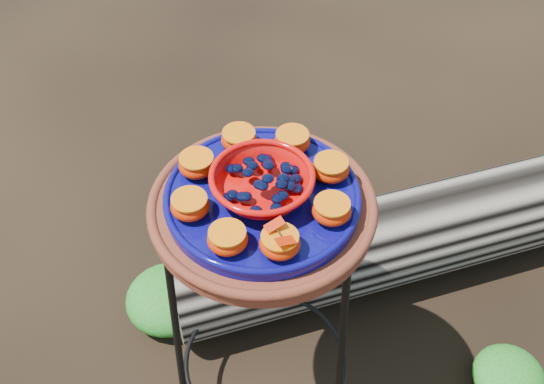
# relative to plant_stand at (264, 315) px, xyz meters

# --- Properties ---
(plant_stand) EXTENTS (0.44, 0.44, 0.70)m
(plant_stand) POSITION_rel_plant_stand_xyz_m (0.00, 0.00, 0.00)
(plant_stand) COLOR black
(plant_stand) RESTS_ON ground
(terracotta_saucer) EXTENTS (0.43, 0.43, 0.03)m
(terracotta_saucer) POSITION_rel_plant_stand_xyz_m (0.00, 0.00, 0.37)
(terracotta_saucer) COLOR #522C14
(terracotta_saucer) RESTS_ON plant_stand
(cobalt_plate) EXTENTS (0.37, 0.37, 0.02)m
(cobalt_plate) POSITION_rel_plant_stand_xyz_m (0.00, 0.00, 0.40)
(cobalt_plate) COLOR #000056
(cobalt_plate) RESTS_ON terracotta_saucer
(red_bowl) EXTENTS (0.18, 0.18, 0.05)m
(red_bowl) POSITION_rel_plant_stand_xyz_m (0.00, 0.00, 0.43)
(red_bowl) COLOR red
(red_bowl) RESTS_ON cobalt_plate
(glass_gems) EXTENTS (0.14, 0.14, 0.02)m
(glass_gems) POSITION_rel_plant_stand_xyz_m (0.00, 0.00, 0.47)
(glass_gems) COLOR black
(glass_gems) RESTS_ON red_bowl
(orange_half_0) EXTENTS (0.07, 0.07, 0.04)m
(orange_half_0) POSITION_rel_plant_stand_xyz_m (0.05, -0.13, 0.43)
(orange_half_0) COLOR red
(orange_half_0) RESTS_ON cobalt_plate
(orange_half_1) EXTENTS (0.07, 0.07, 0.04)m
(orange_half_1) POSITION_rel_plant_stand_xyz_m (0.13, -0.04, 0.43)
(orange_half_1) COLOR red
(orange_half_1) RESTS_ON cobalt_plate
(orange_half_2) EXTENTS (0.07, 0.07, 0.04)m
(orange_half_2) POSITION_rel_plant_stand_xyz_m (0.12, 0.06, 0.43)
(orange_half_2) COLOR red
(orange_half_2) RESTS_ON cobalt_plate
(orange_half_3) EXTENTS (0.07, 0.07, 0.04)m
(orange_half_3) POSITION_rel_plant_stand_xyz_m (0.04, 0.13, 0.43)
(orange_half_3) COLOR red
(orange_half_3) RESTS_ON cobalt_plate
(orange_half_4) EXTENTS (0.07, 0.07, 0.04)m
(orange_half_4) POSITION_rel_plant_stand_xyz_m (-0.06, 0.12, 0.43)
(orange_half_4) COLOR red
(orange_half_4) RESTS_ON cobalt_plate
(orange_half_5) EXTENTS (0.07, 0.07, 0.04)m
(orange_half_5) POSITION_rel_plant_stand_xyz_m (-0.13, 0.04, 0.43)
(orange_half_5) COLOR red
(orange_half_5) RESTS_ON cobalt_plate
(orange_half_6) EXTENTS (0.07, 0.07, 0.04)m
(orange_half_6) POSITION_rel_plant_stand_xyz_m (-0.12, -0.06, 0.43)
(orange_half_6) COLOR red
(orange_half_6) RESTS_ON cobalt_plate
(orange_half_7) EXTENTS (0.07, 0.07, 0.04)m
(orange_half_7) POSITION_rel_plant_stand_xyz_m (-0.04, -0.13, 0.43)
(orange_half_7) COLOR red
(orange_half_7) RESTS_ON cobalt_plate
(butterfly) EXTENTS (0.09, 0.08, 0.01)m
(butterfly) POSITION_rel_plant_stand_xyz_m (0.05, -0.13, 0.45)
(butterfly) COLOR red
(butterfly) RESTS_ON orange_half_0
(driftwood_log) EXTENTS (1.49, 0.95, 0.27)m
(driftwood_log) POSITION_rel_plant_stand_xyz_m (0.39, 0.47, -0.21)
(driftwood_log) COLOR black
(driftwood_log) RESTS_ON ground
(foliage_left) EXTENTS (0.25, 0.25, 0.12)m
(foliage_left) POSITION_rel_plant_stand_xyz_m (-0.30, 0.21, -0.29)
(foliage_left) COLOR #155E16
(foliage_left) RESTS_ON ground
(foliage_right) EXTENTS (0.19, 0.19, 0.10)m
(foliage_right) POSITION_rel_plant_stand_xyz_m (0.64, 0.08, -0.30)
(foliage_right) COLOR #155E16
(foliage_right) RESTS_ON ground
(foliage_back) EXTENTS (0.29, 0.29, 0.14)m
(foliage_back) POSITION_rel_plant_stand_xyz_m (-0.15, 0.59, -0.28)
(foliage_back) COLOR #155E16
(foliage_back) RESTS_ON ground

